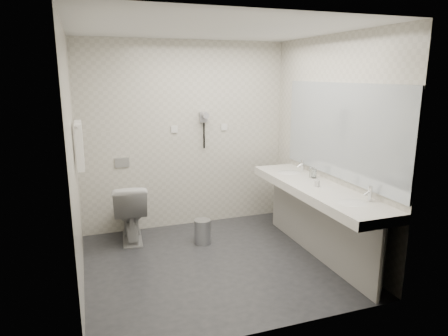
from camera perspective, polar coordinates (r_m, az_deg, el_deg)
name	(u,v)px	position (r m, az deg, el deg)	size (l,w,h in m)	color
floor	(216,263)	(4.63, -1.17, -13.32)	(2.80, 2.80, 0.00)	#26272B
ceiling	(215,28)	(4.16, -1.34, 19.19)	(2.80, 2.80, 0.00)	silver
wall_back	(185,136)	(5.45, -5.51, 4.54)	(2.80, 2.80, 0.00)	beige
wall_front	(269,185)	(3.04, 6.39, -2.44)	(2.80, 2.80, 0.00)	beige
wall_left	(74,163)	(4.02, -20.58, 0.64)	(2.60, 2.60, 0.00)	beige
wall_right	(330,146)	(4.83, 14.76, 3.05)	(2.60, 2.60, 0.00)	beige
vanity_counter	(316,190)	(4.62, 12.97, -3.04)	(0.55, 2.20, 0.10)	silver
vanity_panel	(316,225)	(4.77, 12.97, -7.92)	(0.03, 2.15, 0.75)	gray
vanity_post_near	(381,264)	(4.02, 21.39, -12.62)	(0.06, 0.06, 0.75)	silver
vanity_post_far	(278,199)	(5.63, 7.61, -4.38)	(0.06, 0.06, 0.75)	silver
mirror	(340,131)	(4.63, 16.12, 5.05)	(0.02, 2.20, 1.05)	#B2BCC6
basin_near	(353,204)	(4.10, 17.82, -4.91)	(0.40, 0.31, 0.05)	silver
basin_far	(289,174)	(5.15, 9.17, -0.79)	(0.40, 0.31, 0.05)	silver
faucet_near	(370,193)	(4.19, 20.04, -3.40)	(0.04, 0.04, 0.15)	silver
faucet_far	(303,166)	(5.23, 11.09, 0.35)	(0.04, 0.04, 0.15)	silver
soap_bottle_a	(317,182)	(4.56, 13.08, -1.97)	(0.05, 0.05, 0.10)	beige
glass_left	(314,174)	(4.92, 12.67, -0.78)	(0.06, 0.06, 0.11)	silver
glass_right	(312,172)	(4.95, 12.37, -0.62)	(0.07, 0.07, 0.12)	silver
toilet	(130,212)	(5.24, -13.17, -6.04)	(0.42, 0.73, 0.74)	silver
flush_plate	(122,162)	(5.36, -14.26, 0.77)	(0.18, 0.02, 0.12)	#B2B5BA
pedal_bin	(202,232)	(5.07, -3.07, -9.06)	(0.21, 0.21, 0.29)	#B2B5BA
bin_lid	(202,221)	(5.02, -3.09, -7.45)	(0.21, 0.21, 0.01)	#B2B5BA
towel_rail	(77,124)	(4.52, -20.16, 5.84)	(0.02, 0.02, 0.62)	silver
towel_near	(80,147)	(4.41, -19.81, 2.81)	(0.07, 0.24, 0.48)	white
towel_far	(80,143)	(4.68, -19.81, 3.38)	(0.07, 0.24, 0.48)	white
dryer_cradle	(204,117)	(5.46, -2.93, 7.24)	(0.10, 0.04, 0.14)	gray
dryer_barrel	(205,115)	(5.39, -2.72, 7.48)	(0.08, 0.08, 0.14)	gray
dryer_cord	(204,136)	(5.47, -2.85, 4.62)	(0.02, 0.02, 0.35)	black
switch_plate_a	(174,129)	(5.39, -7.06, 5.48)	(0.09, 0.02, 0.09)	silver
switch_plate_b	(224,127)	(5.58, 0.01, 5.84)	(0.09, 0.02, 0.09)	silver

